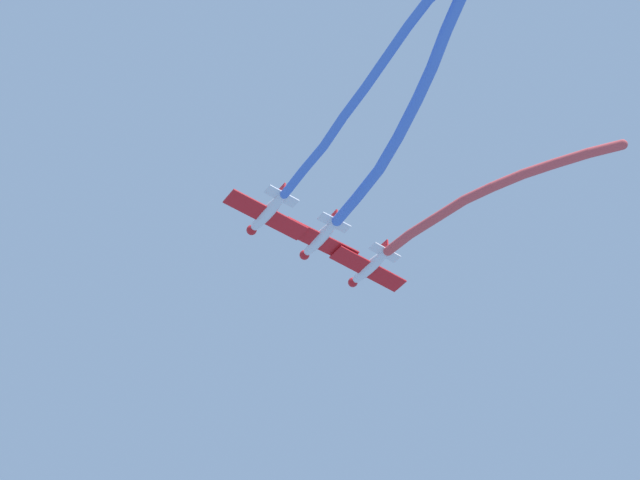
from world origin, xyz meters
TOP-DOWN VIEW (x-y plane):
  - airplane_lead at (3.29, -7.24)m, footprint 5.88×7.73m
  - smoke_trail_lead at (-8.84, -12.91)m, footprint 18.69×12.70m
  - airplane_left_wing at (2.07, -1.82)m, footprint 5.85×7.73m
  - smoke_trail_left_wing at (-15.36, -2.45)m, footprint 30.38×3.95m
  - airplane_right_wing at (0.84, 3.61)m, footprint 5.87×7.73m
  - smoke_trail_right_wing at (-14.21, 0.81)m, footprint 25.33×5.68m

SIDE VIEW (x-z plane):
  - airplane_lead at x=3.29m, z-range 60.29..62.20m
  - airplane_right_wing at x=0.84m, z-range 60.29..62.20m
  - smoke_trail_lead at x=-8.84m, z-range 60.57..62.10m
  - airplane_left_wing at x=2.07m, z-range 60.59..62.50m
  - smoke_trail_left_wing at x=-15.36m, z-range 61.19..63.68m
  - smoke_trail_right_wing at x=-14.21m, z-range 60.97..64.06m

